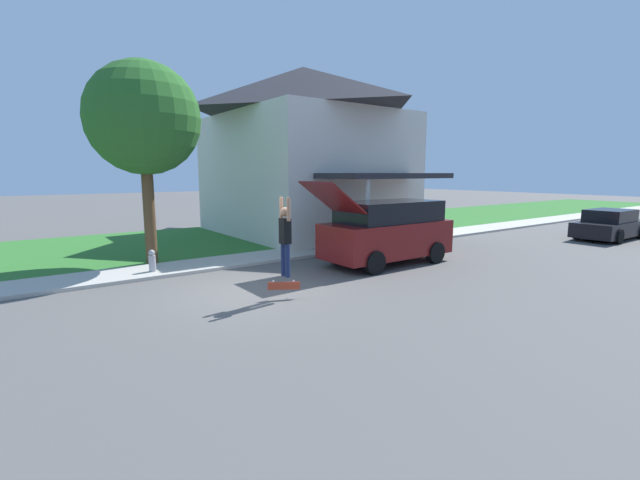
{
  "coord_description": "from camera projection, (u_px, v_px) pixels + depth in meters",
  "views": [
    {
      "loc": [
        9.58,
        -4.75,
        2.98
      ],
      "look_at": [
        0.26,
        1.99,
        1.18
      ],
      "focal_mm": 24.0,
      "sensor_mm": 36.0,
      "label": 1
    }
  ],
  "objects": [
    {
      "name": "ground_plane",
      "position": [
        251.0,
        291.0,
        10.88
      ],
      "size": [
        120.0,
        120.0,
        0.0
      ],
      "primitive_type": "plane",
      "color": "#54514F"
    },
    {
      "name": "lawn",
      "position": [
        287.0,
        234.0,
        20.75
      ],
      "size": [
        10.0,
        80.0,
        0.08
      ],
      "color": "#2D6B28",
      "rests_on": "ground_plane"
    },
    {
      "name": "sidewalk",
      "position": [
        344.0,
        247.0,
        17.23
      ],
      "size": [
        1.8,
        80.0,
        0.1
      ],
      "color": "#ADA89E",
      "rests_on": "ground_plane"
    },
    {
      "name": "house",
      "position": [
        304.0,
        148.0,
        20.78
      ],
      "size": [
        11.79,
        8.12,
        7.88
      ],
      "color": "beige",
      "rests_on": "lawn"
    },
    {
      "name": "lawn_tree_near",
      "position": [
        144.0,
        119.0,
        13.23
      ],
      "size": [
        3.48,
        3.48,
        6.32
      ],
      "color": "brown",
      "rests_on": "lawn"
    },
    {
      "name": "suv_parked",
      "position": [
        387.0,
        231.0,
        14.07
      ],
      "size": [
        2.04,
        5.17,
        2.75
      ],
      "color": "maroon",
      "rests_on": "ground_plane"
    },
    {
      "name": "car_down_street",
      "position": [
        610.0,
        225.0,
        19.45
      ],
      "size": [
        1.86,
        4.25,
        1.35
      ],
      "color": "black",
      "rests_on": "ground_plane"
    },
    {
      "name": "skateboarder",
      "position": [
        285.0,
        236.0,
        10.0
      ],
      "size": [
        0.41,
        0.22,
        1.87
      ],
      "color": "#192347",
      "rests_on": "ground_plane"
    },
    {
      "name": "skateboard",
      "position": [
        284.0,
        286.0,
        10.2
      ],
      "size": [
        0.35,
        0.72,
        0.25
      ],
      "color": "#B73D23",
      "rests_on": "ground_plane"
    },
    {
      "name": "fire_hydrant",
      "position": [
        152.0,
        261.0,
        12.61
      ],
      "size": [
        0.2,
        0.2,
        0.65
      ],
      "color": "#99999E",
      "rests_on": "sidewalk"
    }
  ]
}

